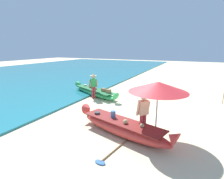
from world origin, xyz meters
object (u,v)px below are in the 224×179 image
Objects in this scene: person_tourist_customer at (143,113)px; boat_green_midground at (94,92)px; person_vendor_hatted at (93,84)px; patio_umbrella_large at (158,87)px; paddle at (111,153)px; boat_red_foreground at (122,127)px.

boat_green_midground is at bearing 137.78° from person_tourist_customer.
boat_green_midground is at bearing 117.01° from person_vendor_hatted.
boat_green_midground is 2.17× the size of patio_umbrella_large.
patio_umbrella_large reaches higher than paddle.
patio_umbrella_large is at bearing -36.60° from person_vendor_hatted.
patio_umbrella_large reaches higher than person_tourist_customer.
boat_red_foreground is at bearing 97.68° from paddle.
boat_red_foreground is 2.06m from patio_umbrella_large.
person_tourist_customer is at bearing -39.62° from person_vendor_hatted.
paddle is (-0.54, -1.67, -0.89)m from person_tourist_customer.
patio_umbrella_large is (0.49, 0.01, 1.03)m from person_tourist_customer.
boat_red_foreground reaches higher than boat_green_midground.
paddle is at bearing -121.68° from patio_umbrella_large.
boat_red_foreground is 2.44× the size of paddle.
person_tourist_customer is 0.76× the size of patio_umbrella_large.
person_vendor_hatted reaches higher than boat_green_midground.
person_tourist_customer is at bearing 71.95° from paddle.
person_vendor_hatted is 0.92× the size of paddle.
person_vendor_hatted is 1.01× the size of person_tourist_customer.
boat_red_foreground is at bearing -47.12° from person_vendor_hatted.
boat_green_midground is at bearing 125.14° from paddle.
person_tourist_customer is (4.42, -3.66, -0.03)m from person_vendor_hatted.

